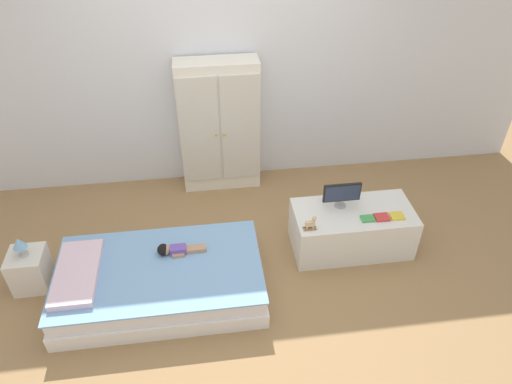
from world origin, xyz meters
TOP-DOWN VIEW (x-y plane):
  - ground_plane at (0.00, 0.00)m, footprint 10.00×10.00m
  - back_wall at (0.00, 1.57)m, footprint 6.40×0.05m
  - bed at (-0.67, -0.05)m, footprint 1.63×0.93m
  - pillow at (-1.28, -0.05)m, footprint 0.32×0.67m
  - doll at (-0.56, 0.10)m, footprint 0.39×0.13m
  - nightstand at (-1.72, 0.18)m, footprint 0.28×0.28m
  - table_lamp at (-1.72, 0.18)m, footprint 0.11×0.11m
  - wardrobe at (-0.07, 1.39)m, footprint 0.78×0.30m
  - tv_stand at (1.00, 0.27)m, footprint 1.04×0.51m
  - tv_monitor at (0.90, 0.36)m, footprint 0.33×0.10m
  - rocking_horse_toy at (0.58, 0.11)m, footprint 0.11×0.04m
  - book_green at (1.08, 0.16)m, footprint 0.11×0.09m
  - book_red at (1.21, 0.16)m, footprint 0.12×0.10m
  - book_yellow at (1.34, 0.16)m, footprint 0.11×0.10m

SIDE VIEW (x-z plane):
  - ground_plane at x=0.00m, z-range -0.02..0.00m
  - bed at x=-0.67m, z-range 0.00..0.29m
  - nightstand at x=-1.72m, z-range 0.00..0.34m
  - tv_stand at x=1.00m, z-range 0.00..0.41m
  - pillow at x=-1.28m, z-range 0.29..0.34m
  - doll at x=-0.56m, z-range 0.28..0.38m
  - book_green at x=1.08m, z-range 0.41..0.42m
  - book_yellow at x=1.34m, z-range 0.41..0.42m
  - book_red at x=1.21m, z-range 0.41..0.43m
  - table_lamp at x=-1.72m, z-range 0.38..0.55m
  - rocking_horse_toy at x=0.58m, z-range 0.41..0.54m
  - tv_monitor at x=0.90m, z-range 0.43..0.66m
  - wardrobe at x=-0.07m, z-range 0.00..1.37m
  - back_wall at x=0.00m, z-range 0.00..2.70m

